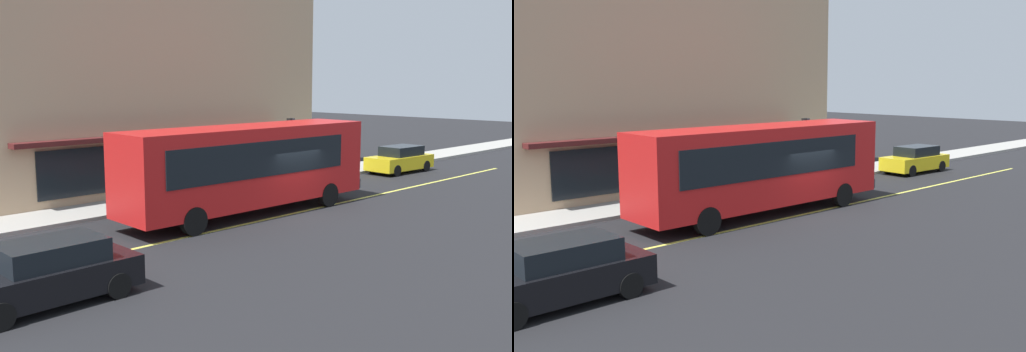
% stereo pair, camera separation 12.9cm
% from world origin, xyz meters
% --- Properties ---
extents(ground, '(120.00, 120.00, 0.00)m').
position_xyz_m(ground, '(0.00, 0.00, 0.00)').
color(ground, black).
extents(sidewalk, '(80.00, 2.63, 0.15)m').
position_xyz_m(sidewalk, '(0.00, 5.59, 0.07)').
color(sidewalk, '#9E9B93').
rests_on(sidewalk, ground).
extents(lane_centre_stripe, '(36.00, 0.16, 0.01)m').
position_xyz_m(lane_centre_stripe, '(0.00, 0.00, 0.00)').
color(lane_centre_stripe, '#D8D14C').
rests_on(lane_centre_stripe, ground).
extents(storefront_building, '(20.49, 10.92, 12.39)m').
position_xyz_m(storefront_building, '(-1.32, 12.06, 6.19)').
color(storefront_building, tan).
rests_on(storefront_building, ground).
extents(bus, '(11.16, 2.73, 3.50)m').
position_xyz_m(bus, '(-1.45, 1.10, 1.99)').
color(bus, red).
rests_on(bus, ground).
extents(traffic_light, '(0.30, 0.52, 3.20)m').
position_xyz_m(traffic_light, '(5.14, 4.97, 2.53)').
color(traffic_light, '#2D2D33').
rests_on(traffic_light, sidewalk).
extents(car_black, '(4.30, 1.86, 1.52)m').
position_xyz_m(car_black, '(-11.42, -2.64, 0.74)').
color(car_black, black).
rests_on(car_black, ground).
extents(car_yellow, '(4.38, 2.01, 1.52)m').
position_xyz_m(car_yellow, '(12.43, 3.18, 0.74)').
color(car_yellow, yellow).
rests_on(car_yellow, ground).
extents(pedestrian_mid_block, '(0.34, 0.34, 1.84)m').
position_xyz_m(pedestrian_mid_block, '(4.17, 5.72, 1.27)').
color(pedestrian_mid_block, black).
rests_on(pedestrian_mid_block, sidewalk).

